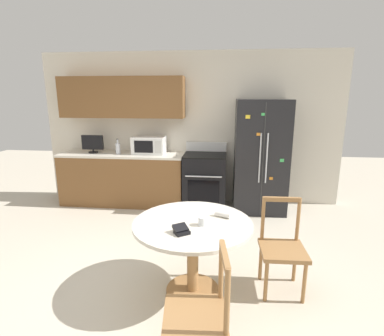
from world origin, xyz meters
TOP-DOWN VIEW (x-y plane):
  - ground_plane at (0.00, 0.00)m, footprint 14.00×14.00m
  - back_wall at (-0.30, 2.59)m, footprint 5.20×0.44m
  - kitchen_counter at (-1.14, 2.29)m, footprint 2.15×0.64m
  - refrigerator at (1.20, 2.23)m, footprint 0.83×0.72m
  - oven_range at (0.30, 2.26)m, footprint 0.70×0.68m
  - microwave at (-0.67, 2.34)m, footprint 0.54×0.36m
  - countertop_tv at (-1.65, 2.29)m, footprint 0.37×0.16m
  - counter_bottle at (-1.18, 2.23)m, footprint 0.08×0.08m
  - dining_table at (0.34, -0.06)m, footprint 1.12×1.12m
  - dining_chair_near at (0.48, -0.91)m, footprint 0.47×0.47m
  - dining_chair_right at (1.20, 0.08)m, footprint 0.43×0.43m
  - candle_glass at (0.44, -0.12)m, footprint 0.08×0.08m
  - folded_napkin at (0.62, 0.08)m, footprint 0.16×0.11m
  - wallet at (0.27, -0.30)m, footprint 0.17×0.17m

SIDE VIEW (x-z plane):
  - ground_plane at x=0.00m, z-range 0.00..0.00m
  - dining_chair_near at x=0.48m, z-range -0.02..0.89m
  - dining_chair_right at x=1.20m, z-range -0.02..0.89m
  - kitchen_counter at x=-1.14m, z-range 0.00..0.90m
  - oven_range at x=0.30m, z-range -0.07..1.01m
  - dining_table at x=0.34m, z-range 0.21..0.94m
  - folded_napkin at x=0.62m, z-range 0.73..0.78m
  - wallet at x=0.27m, z-range 0.72..0.79m
  - candle_glass at x=0.44m, z-range 0.73..0.80m
  - refrigerator at x=1.20m, z-range 0.00..1.81m
  - counter_bottle at x=-1.18m, z-range 0.87..1.13m
  - microwave at x=-0.67m, z-range 0.90..1.19m
  - countertop_tv at x=-1.65m, z-range 0.91..1.22m
  - back_wall at x=-0.30m, z-range 0.14..2.74m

